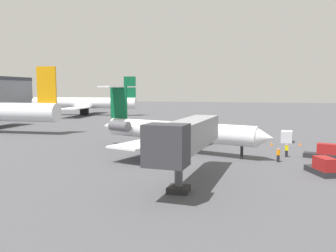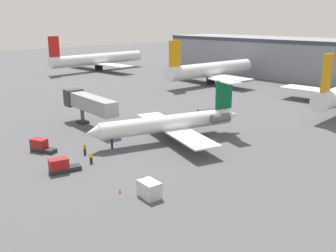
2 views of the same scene
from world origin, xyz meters
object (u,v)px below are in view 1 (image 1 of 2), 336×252
object	(u,v)px
jet_bridge	(186,137)
traffic_cone_mid	(272,144)
traffic_cone_near	(300,144)
baggage_tug_trailing	(323,167)
ground_crew_loader	(278,155)
regional_jet	(171,130)
parked_airliner_east_mid	(85,103)
baggage_tug_lead	(324,152)
cargo_container_uld	(287,137)
ground_crew_marshaller	(287,150)

from	to	relation	value
jet_bridge	traffic_cone_mid	distance (m)	27.41
traffic_cone_near	jet_bridge	bearing A→B (deg)	154.22
jet_bridge	baggage_tug_trailing	bearing A→B (deg)	-60.77
ground_crew_loader	traffic_cone_near	distance (m)	14.50
regional_jet	traffic_cone_near	world-z (taller)	regional_jet
traffic_cone_near	traffic_cone_mid	size ratio (longest dim) A/B	1.00
baggage_tug_trailing	parked_airliner_east_mid	distance (m)	94.75
baggage_tug_lead	baggage_tug_trailing	distance (m)	9.59
regional_jet	traffic_cone_mid	distance (m)	16.77
regional_jet	baggage_tug_trailing	bearing A→B (deg)	-118.18
baggage_tug_lead	parked_airliner_east_mid	size ratio (longest dim) A/B	0.12
cargo_container_uld	parked_airliner_east_mid	world-z (taller)	parked_airliner_east_mid
jet_bridge	parked_airliner_east_mid	bearing A→B (deg)	32.87
baggage_tug_lead	traffic_cone_near	size ratio (longest dim) A/B	7.68
jet_bridge	parked_airliner_east_mid	xyz separation A→B (m)	(77.79, 50.26, -0.34)
cargo_container_uld	traffic_cone_near	world-z (taller)	cargo_container_uld
parked_airliner_east_mid	ground_crew_marshaller	bearing A→B (deg)	-135.48
jet_bridge	baggage_tug_trailing	size ratio (longest dim) A/B	3.69
traffic_cone_near	ground_crew_marshaller	bearing A→B (deg)	164.55
jet_bridge	cargo_container_uld	xyz separation A→B (m)	(29.88, -11.19, -3.51)
traffic_cone_mid	regional_jet	bearing A→B (deg)	121.91
regional_jet	cargo_container_uld	world-z (taller)	regional_jet
ground_crew_marshaller	baggage_tug_trailing	xyz separation A→B (m)	(-9.27, -2.75, -0.02)
ground_crew_marshaller	cargo_container_uld	distance (m)	13.49
ground_crew_loader	traffic_cone_near	world-z (taller)	ground_crew_loader
ground_crew_loader	parked_airliner_east_mid	bearing A→B (deg)	42.30
regional_jet	ground_crew_marshaller	world-z (taller)	regional_jet
cargo_container_uld	baggage_tug_lead	bearing A→B (deg)	-165.49
regional_jet	ground_crew_loader	world-z (taller)	regional_jet
baggage_tug_trailing	traffic_cone_mid	distance (m)	18.98
regional_jet	ground_crew_marshaller	bearing A→B (deg)	-91.84
baggage_tug_trailing	cargo_container_uld	size ratio (longest dim) A/B	1.54
ground_crew_marshaller	traffic_cone_near	size ratio (longest dim) A/B	3.07
baggage_tug_trailing	traffic_cone_near	xyz separation A→B (m)	(19.58, -0.10, -0.56)
jet_bridge	ground_crew_marshaller	distance (m)	19.61
jet_bridge	baggage_tug_lead	size ratio (longest dim) A/B	3.69
baggage_tug_trailing	cargo_container_uld	world-z (taller)	baggage_tug_trailing
cargo_container_uld	traffic_cone_near	size ratio (longest dim) A/B	5.01
ground_crew_marshaller	baggage_tug_lead	bearing A→B (deg)	-88.04
traffic_cone_mid	parked_airliner_east_mid	bearing A→B (deg)	48.50
traffic_cone_near	parked_airliner_east_mid	distance (m)	81.31
baggage_tug_lead	traffic_cone_mid	xyz separation A→B (m)	(9.08, 5.98, -0.56)
regional_jet	ground_crew_marshaller	size ratio (longest dim) A/B	15.66
ground_crew_marshaller	parked_airliner_east_mid	size ratio (longest dim) A/B	0.05
ground_crew_loader	baggage_tug_trailing	world-z (taller)	baggage_tug_trailing
regional_jet	baggage_tug_lead	world-z (taller)	regional_jet
ground_crew_loader	baggage_tug_lead	distance (m)	6.90
ground_crew_marshaller	traffic_cone_mid	xyz separation A→B (m)	(9.24, 1.43, -0.58)
ground_crew_marshaller	baggage_tug_trailing	world-z (taller)	baggage_tug_trailing
regional_jet	traffic_cone_mid	bearing A→B (deg)	-58.09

